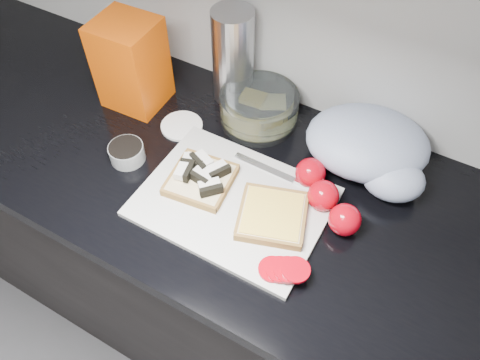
# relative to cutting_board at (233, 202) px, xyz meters

# --- Properties ---
(base_cabinet) EXTENTS (3.50, 0.60, 0.86)m
(base_cabinet) POSITION_rel_cutting_board_xyz_m (-0.08, 0.07, -0.48)
(base_cabinet) COLOR black
(base_cabinet) RESTS_ON ground
(countertop) EXTENTS (3.50, 0.64, 0.04)m
(countertop) POSITION_rel_cutting_board_xyz_m (-0.08, 0.07, -0.03)
(countertop) COLOR black
(countertop) RESTS_ON base_cabinet
(cutting_board) EXTENTS (0.40, 0.30, 0.01)m
(cutting_board) POSITION_rel_cutting_board_xyz_m (0.00, 0.00, 0.00)
(cutting_board) COLOR silver
(cutting_board) RESTS_ON countertop
(bread_left) EXTENTS (0.16, 0.16, 0.04)m
(bread_left) POSITION_rel_cutting_board_xyz_m (-0.09, 0.01, 0.02)
(bread_left) COLOR beige
(bread_left) RESTS_ON cutting_board
(bread_right) EXTENTS (0.18, 0.18, 0.02)m
(bread_right) POSITION_rel_cutting_board_xyz_m (0.09, -0.00, 0.02)
(bread_right) COLOR beige
(bread_right) RESTS_ON cutting_board
(tomato_slices) EXTENTS (0.11, 0.08, 0.02)m
(tomato_slices) POSITION_rel_cutting_board_xyz_m (0.17, -0.10, 0.02)
(tomato_slices) COLOR #B90412
(tomato_slices) RESTS_ON cutting_board
(knife) EXTENTS (0.23, 0.02, 0.01)m
(knife) POSITION_rel_cutting_board_xyz_m (0.08, 0.11, 0.01)
(knife) COLOR silver
(knife) RESTS_ON cutting_board
(seed_tub) EXTENTS (0.08, 0.08, 0.04)m
(seed_tub) POSITION_rel_cutting_board_xyz_m (-0.28, -0.01, 0.02)
(seed_tub) COLOR gray
(seed_tub) RESTS_ON countertop
(tub_lid) EXTENTS (0.13, 0.13, 0.01)m
(tub_lid) POSITION_rel_cutting_board_xyz_m (-0.23, 0.14, -0.00)
(tub_lid) COLOR white
(tub_lid) RESTS_ON countertop
(glass_bowl) EXTENTS (0.20, 0.20, 0.08)m
(glass_bowl) POSITION_rel_cutting_board_xyz_m (-0.08, 0.26, 0.03)
(glass_bowl) COLOR silver
(glass_bowl) RESTS_ON countertop
(bread_bag) EXTENTS (0.15, 0.14, 0.23)m
(bread_bag) POSITION_rel_cutting_board_xyz_m (-0.39, 0.17, 0.11)
(bread_bag) COLOR #CD4903
(bread_bag) RESTS_ON countertop
(steel_canister) EXTENTS (0.10, 0.10, 0.25)m
(steel_canister) POSITION_rel_cutting_board_xyz_m (-0.18, 0.31, 0.12)
(steel_canister) COLOR #A2A2A6
(steel_canister) RESTS_ON countertop
(grocery_bag) EXTENTS (0.33, 0.29, 0.12)m
(grocery_bag) POSITION_rel_cutting_board_xyz_m (0.21, 0.25, 0.05)
(grocery_bag) COLOR #A9B6D0
(grocery_bag) RESTS_ON countertop
(whole_tomatoes) EXTENTS (0.18, 0.15, 0.07)m
(whole_tomatoes) POSITION_rel_cutting_board_xyz_m (0.17, 0.09, 0.03)
(whole_tomatoes) COLOR #B90412
(whole_tomatoes) RESTS_ON countertop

